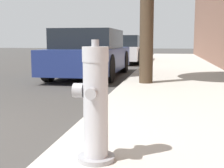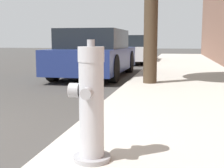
{
  "view_description": "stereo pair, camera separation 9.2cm",
  "coord_description": "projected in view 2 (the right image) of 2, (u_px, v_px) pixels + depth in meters",
  "views": [
    {
      "loc": [
        2.92,
        -2.28,
        1.02
      ],
      "look_at": [
        2.3,
        1.13,
        0.54
      ],
      "focal_mm": 50.0,
      "sensor_mm": 36.0,
      "label": 1
    },
    {
      "loc": [
        3.01,
        -2.26,
        1.02
      ],
      "look_at": [
        2.3,
        1.13,
        0.54
      ],
      "focal_mm": 50.0,
      "sensor_mm": 36.0,
      "label": 2
    }
  ],
  "objects": [
    {
      "name": "parked_car_near",
      "position": [
        95.0,
        54.0,
        8.88
      ],
      "size": [
        1.76,
        4.18,
        1.33
      ],
      "color": "navy",
      "rests_on": "ground_plane"
    },
    {
      "name": "parked_car_mid",
      "position": [
        130.0,
        49.0,
        14.59
      ],
      "size": [
        1.76,
        4.59,
        1.26
      ],
      "color": "silver",
      "rests_on": "ground_plane"
    },
    {
      "name": "fire_hydrant",
      "position": [
        91.0,
        106.0,
        2.32
      ],
      "size": [
        0.31,
        0.31,
        0.91
      ],
      "color": "#97979C",
      "rests_on": "sidewalk_slab"
    }
  ]
}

